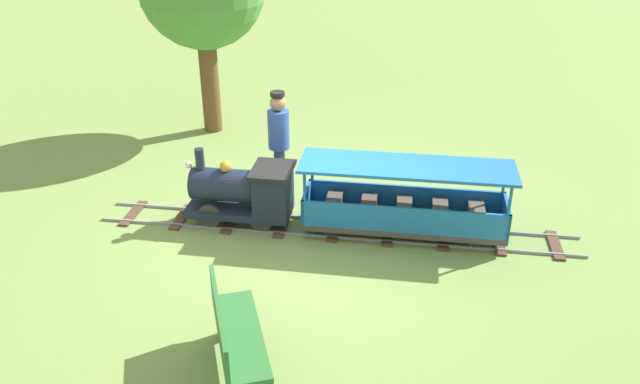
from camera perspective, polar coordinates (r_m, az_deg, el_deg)
ground_plane at (r=8.40m, az=-0.34°, el=-3.32°), size 60.00×60.00×0.00m
track at (r=8.37m, az=1.36°, el=-3.35°), size 0.70×6.40×0.04m
locomotive at (r=8.36m, az=-6.90°, el=0.07°), size 0.66×1.45×1.02m
passenger_car at (r=8.12m, az=7.70°, el=-1.33°), size 0.76×2.70×0.97m
conductor_person at (r=8.79m, az=-3.79°, el=5.00°), size 0.30×0.30×1.62m
park_bench at (r=5.99m, az=-7.78°, el=-13.01°), size 1.35×0.87×0.82m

